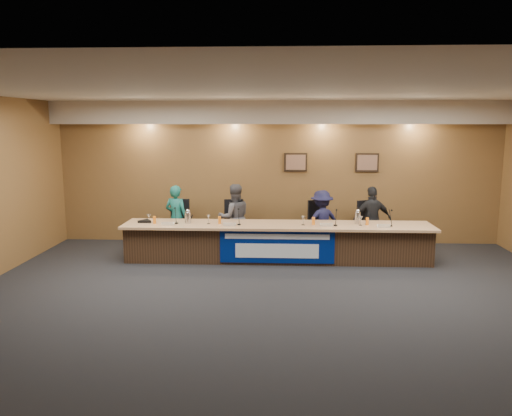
# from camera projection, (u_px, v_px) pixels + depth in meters

# --- Properties ---
(floor) EXTENTS (10.00, 10.00, 0.00)m
(floor) POSITION_uv_depth(u_px,v_px,m) (276.00, 302.00, 7.67)
(floor) COLOR black
(floor) RESTS_ON ground
(ceiling) EXTENTS (10.00, 8.00, 0.04)m
(ceiling) POSITION_uv_depth(u_px,v_px,m) (278.00, 89.00, 7.14)
(ceiling) COLOR silver
(ceiling) RESTS_ON wall_back
(wall_back) EXTENTS (10.00, 0.04, 3.20)m
(wall_back) POSITION_uv_depth(u_px,v_px,m) (278.00, 173.00, 11.35)
(wall_back) COLOR brown
(wall_back) RESTS_ON floor
(soffit) EXTENTS (10.00, 0.50, 0.50)m
(soffit) POSITION_uv_depth(u_px,v_px,m) (278.00, 113.00, 10.87)
(soffit) COLOR beige
(soffit) RESTS_ON wall_back
(dais_body) EXTENTS (6.00, 0.80, 0.70)m
(dais_body) POSITION_uv_depth(u_px,v_px,m) (277.00, 243.00, 9.98)
(dais_body) COLOR #382416
(dais_body) RESTS_ON floor
(dais_top) EXTENTS (6.10, 0.95, 0.05)m
(dais_top) POSITION_uv_depth(u_px,v_px,m) (277.00, 225.00, 9.87)
(dais_top) COLOR tan
(dais_top) RESTS_ON dais_body
(banner) EXTENTS (2.20, 0.02, 0.65)m
(banner) POSITION_uv_depth(u_px,v_px,m) (277.00, 247.00, 9.56)
(banner) COLOR navy
(banner) RESTS_ON dais_body
(banner_text_upper) EXTENTS (2.00, 0.01, 0.10)m
(banner_text_upper) POSITION_uv_depth(u_px,v_px,m) (277.00, 237.00, 9.52)
(banner_text_upper) COLOR silver
(banner_text_upper) RESTS_ON banner
(banner_text_lower) EXTENTS (1.60, 0.01, 0.28)m
(banner_text_lower) POSITION_uv_depth(u_px,v_px,m) (277.00, 251.00, 9.57)
(banner_text_lower) COLOR silver
(banner_text_lower) RESTS_ON banner
(wall_photo_left) EXTENTS (0.52, 0.04, 0.42)m
(wall_photo_left) POSITION_uv_depth(u_px,v_px,m) (296.00, 162.00, 11.26)
(wall_photo_left) COLOR black
(wall_photo_left) RESTS_ON wall_back
(wall_photo_right) EXTENTS (0.52, 0.04, 0.42)m
(wall_photo_right) POSITION_uv_depth(u_px,v_px,m) (367.00, 163.00, 11.18)
(wall_photo_right) COLOR black
(wall_photo_right) RESTS_ON wall_back
(panelist_a) EXTENTS (0.60, 0.48, 1.42)m
(panelist_a) POSITION_uv_depth(u_px,v_px,m) (176.00, 218.00, 10.73)
(panelist_a) COLOR #145951
(panelist_a) RESTS_ON floor
(panelist_b) EXTENTS (0.83, 0.73, 1.45)m
(panelist_b) POSITION_uv_depth(u_px,v_px,m) (234.00, 218.00, 10.67)
(panelist_b) COLOR #4A494E
(panelist_b) RESTS_ON floor
(panelist_c) EXTENTS (0.98, 0.78, 1.32)m
(panelist_c) POSITION_uv_depth(u_px,v_px,m) (322.00, 221.00, 10.59)
(panelist_c) COLOR black
(panelist_c) RESTS_ON floor
(panelist_d) EXTENTS (0.87, 0.48, 1.41)m
(panelist_d) POSITION_uv_depth(u_px,v_px,m) (372.00, 220.00, 10.54)
(panelist_d) COLOR black
(panelist_d) RESTS_ON floor
(office_chair_a) EXTENTS (0.52, 0.52, 0.08)m
(office_chair_a) POSITION_uv_depth(u_px,v_px,m) (178.00, 227.00, 10.87)
(office_chair_a) COLOR black
(office_chair_a) RESTS_ON floor
(office_chair_b) EXTENTS (0.56, 0.56, 0.08)m
(office_chair_b) POSITION_uv_depth(u_px,v_px,m) (235.00, 228.00, 10.81)
(office_chair_b) COLOR black
(office_chair_b) RESTS_ON floor
(office_chair_c) EXTENTS (0.62, 0.62, 0.08)m
(office_chair_c) POSITION_uv_depth(u_px,v_px,m) (321.00, 229.00, 10.72)
(office_chair_c) COLOR black
(office_chair_c) RESTS_ON floor
(office_chair_d) EXTENTS (0.64, 0.64, 0.08)m
(office_chair_d) POSITION_uv_depth(u_px,v_px,m) (371.00, 229.00, 10.67)
(office_chair_d) COLOR black
(office_chair_d) RESTS_ON floor
(nameplate_a) EXTENTS (0.24, 0.08, 0.10)m
(nameplate_a) POSITION_uv_depth(u_px,v_px,m) (167.00, 223.00, 9.71)
(nameplate_a) COLOR white
(nameplate_a) RESTS_ON dais_top
(microphone_a) EXTENTS (0.07, 0.07, 0.02)m
(microphone_a) POSITION_uv_depth(u_px,v_px,m) (176.00, 223.00, 9.89)
(microphone_a) COLOR black
(microphone_a) RESTS_ON dais_top
(juice_glass_a) EXTENTS (0.06, 0.06, 0.15)m
(juice_glass_a) POSITION_uv_depth(u_px,v_px,m) (155.00, 220.00, 9.89)
(juice_glass_a) COLOR orange
(juice_glass_a) RESTS_ON dais_top
(water_glass_a) EXTENTS (0.08, 0.08, 0.18)m
(water_glass_a) POSITION_uv_depth(u_px,v_px,m) (149.00, 219.00, 9.94)
(water_glass_a) COLOR silver
(water_glass_a) RESTS_ON dais_top
(nameplate_b) EXTENTS (0.24, 0.08, 0.10)m
(nameplate_b) POSITION_uv_depth(u_px,v_px,m) (229.00, 224.00, 9.63)
(nameplate_b) COLOR white
(nameplate_b) RESTS_ON dais_top
(microphone_b) EXTENTS (0.07, 0.07, 0.02)m
(microphone_b) POSITION_uv_depth(u_px,v_px,m) (239.00, 224.00, 9.78)
(microphone_b) COLOR black
(microphone_b) RESTS_ON dais_top
(juice_glass_b) EXTENTS (0.06, 0.06, 0.15)m
(juice_glass_b) POSITION_uv_depth(u_px,v_px,m) (220.00, 220.00, 9.87)
(juice_glass_b) COLOR orange
(juice_glass_b) RESTS_ON dais_top
(water_glass_b) EXTENTS (0.08, 0.08, 0.18)m
(water_glass_b) POSITION_uv_depth(u_px,v_px,m) (209.00, 219.00, 9.85)
(water_glass_b) COLOR silver
(water_glass_b) RESTS_ON dais_top
(nameplate_c) EXTENTS (0.24, 0.08, 0.10)m
(nameplate_c) POSITION_uv_depth(u_px,v_px,m) (327.00, 224.00, 9.60)
(nameplate_c) COLOR white
(nameplate_c) RESTS_ON dais_top
(microphone_c) EXTENTS (0.07, 0.07, 0.02)m
(microphone_c) POSITION_uv_depth(u_px,v_px,m) (336.00, 225.00, 9.68)
(microphone_c) COLOR black
(microphone_c) RESTS_ON dais_top
(juice_glass_c) EXTENTS (0.06, 0.06, 0.15)m
(juice_glass_c) POSITION_uv_depth(u_px,v_px,m) (313.00, 221.00, 9.78)
(juice_glass_c) COLOR orange
(juice_glass_c) RESTS_ON dais_top
(water_glass_c) EXTENTS (0.08, 0.08, 0.18)m
(water_glass_c) POSITION_uv_depth(u_px,v_px,m) (303.00, 221.00, 9.75)
(water_glass_c) COLOR silver
(water_glass_c) RESTS_ON dais_top
(nameplate_d) EXTENTS (0.24, 0.08, 0.10)m
(nameplate_d) POSITION_uv_depth(u_px,v_px,m) (384.00, 226.00, 9.49)
(nameplate_d) COLOR white
(nameplate_d) RESTS_ON dais_top
(microphone_d) EXTENTS (0.07, 0.07, 0.02)m
(microphone_d) POSITION_uv_depth(u_px,v_px,m) (390.00, 226.00, 9.65)
(microphone_d) COLOR black
(microphone_d) RESTS_ON dais_top
(juice_glass_d) EXTENTS (0.06, 0.06, 0.15)m
(juice_glass_d) POSITION_uv_depth(u_px,v_px,m) (367.00, 221.00, 9.74)
(juice_glass_d) COLOR orange
(juice_glass_d) RESTS_ON dais_top
(water_glass_d) EXTENTS (0.08, 0.08, 0.18)m
(water_glass_d) POSITION_uv_depth(u_px,v_px,m) (361.00, 221.00, 9.70)
(water_glass_d) COLOR silver
(water_glass_d) RESTS_ON dais_top
(carafe_left) EXTENTS (0.13, 0.13, 0.22)m
(carafe_left) POSITION_uv_depth(u_px,v_px,m) (188.00, 218.00, 9.92)
(carafe_left) COLOR silver
(carafe_left) RESTS_ON dais_top
(carafe_right) EXTENTS (0.12, 0.12, 0.24)m
(carafe_right) POSITION_uv_depth(u_px,v_px,m) (358.00, 218.00, 9.85)
(carafe_right) COLOR silver
(carafe_right) RESTS_ON dais_top
(speakerphone) EXTENTS (0.32, 0.32, 0.05)m
(speakerphone) POSITION_uv_depth(u_px,v_px,m) (145.00, 221.00, 10.02)
(speakerphone) COLOR black
(speakerphone) RESTS_ON dais_top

